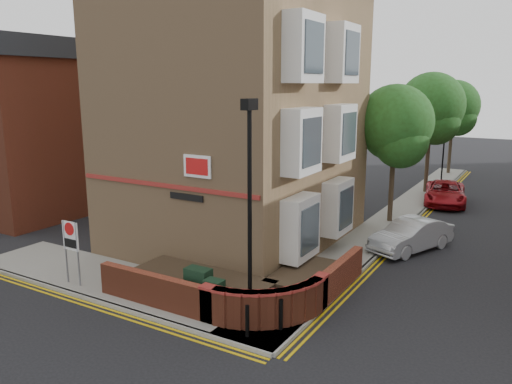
% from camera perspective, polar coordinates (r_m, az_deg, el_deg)
% --- Properties ---
extents(ground, '(120.00, 120.00, 0.00)m').
position_cam_1_polar(ground, '(14.83, -8.69, -15.16)').
color(ground, black).
rests_on(ground, ground).
extents(pavement_corner, '(13.00, 3.00, 0.12)m').
position_cam_1_polar(pavement_corner, '(17.98, -14.44, -10.16)').
color(pavement_corner, gray).
rests_on(pavement_corner, ground).
extents(pavement_main, '(2.00, 32.00, 0.12)m').
position_cam_1_polar(pavement_main, '(27.72, 16.13, -2.31)').
color(pavement_main, gray).
rests_on(pavement_main, ground).
extents(kerb_side, '(13.00, 0.15, 0.12)m').
position_cam_1_polar(kerb_side, '(17.05, -18.06, -11.65)').
color(kerb_side, gray).
rests_on(kerb_side, ground).
extents(kerb_main_near, '(0.15, 32.00, 0.12)m').
position_cam_1_polar(kerb_main_near, '(27.50, 18.14, -2.55)').
color(kerb_main_near, gray).
rests_on(kerb_main_near, ground).
extents(yellow_lines_side, '(13.00, 0.28, 0.01)m').
position_cam_1_polar(yellow_lines_side, '(16.92, -18.69, -12.08)').
color(yellow_lines_side, gold).
rests_on(yellow_lines_side, ground).
extents(yellow_lines_main, '(0.28, 32.00, 0.01)m').
position_cam_1_polar(yellow_lines_main, '(27.47, 18.64, -2.72)').
color(yellow_lines_main, gold).
rests_on(yellow_lines_main, ground).
extents(corner_building, '(8.95, 10.40, 13.60)m').
position_cam_1_polar(corner_building, '(21.36, -1.49, 10.72)').
color(corner_building, tan).
rests_on(corner_building, ground).
extents(garden_wall, '(6.80, 6.00, 1.20)m').
position_cam_1_polar(garden_wall, '(16.63, -3.14, -11.88)').
color(garden_wall, brown).
rests_on(garden_wall, ground).
extents(lamppost, '(0.25, 0.50, 6.30)m').
position_cam_1_polar(lamppost, '(13.67, -0.73, -2.36)').
color(lamppost, black).
rests_on(lamppost, pavement_corner).
extents(utility_cabinet_large, '(0.80, 0.45, 1.20)m').
position_cam_1_polar(utility_cabinet_large, '(15.61, -6.58, -10.73)').
color(utility_cabinet_large, black).
rests_on(utility_cabinet_large, pavement_corner).
extents(utility_cabinet_small, '(0.55, 0.40, 1.10)m').
position_cam_1_polar(utility_cabinet_small, '(14.97, -4.79, -11.93)').
color(utility_cabinet_small, black).
rests_on(utility_cabinet_small, pavement_corner).
extents(bollard_near, '(0.11, 0.11, 0.90)m').
position_cam_1_polar(bollard_near, '(13.81, -1.01, -14.52)').
color(bollard_near, black).
rests_on(bollard_near, pavement_corner).
extents(bollard_far, '(0.11, 0.11, 0.90)m').
position_cam_1_polar(bollard_far, '(14.17, 2.87, -13.81)').
color(bollard_far, black).
rests_on(bollard_far, pavement_corner).
extents(zone_sign, '(0.72, 0.07, 2.20)m').
position_cam_1_polar(zone_sign, '(17.90, -20.41, -5.27)').
color(zone_sign, slate).
rests_on(zone_sign, pavement_corner).
extents(side_building, '(6.40, 10.40, 9.00)m').
position_cam_1_polar(side_building, '(29.72, -21.92, 7.03)').
color(side_building, brown).
rests_on(side_building, ground).
extents(tree_near, '(3.64, 3.65, 6.70)m').
position_cam_1_polar(tree_near, '(25.09, 15.61, 7.01)').
color(tree_near, '#382B1E').
rests_on(tree_near, pavement_main).
extents(tree_mid, '(4.03, 4.03, 7.42)m').
position_cam_1_polar(tree_mid, '(32.83, 19.38, 8.77)').
color(tree_mid, '#382B1E').
rests_on(tree_mid, pavement_main).
extents(tree_far, '(3.81, 3.81, 7.00)m').
position_cam_1_polar(tree_far, '(40.71, 21.63, 8.74)').
color(tree_far, '#382B1E').
rests_on(tree_far, pavement_main).
extents(traffic_light_assembly, '(0.20, 0.16, 4.20)m').
position_cam_1_polar(traffic_light_assembly, '(35.85, 20.68, 5.03)').
color(traffic_light_assembly, black).
rests_on(traffic_light_assembly, pavement_main).
extents(silver_car_near, '(2.88, 4.24, 1.32)m').
position_cam_1_polar(silver_car_near, '(21.71, 17.32, -4.74)').
color(silver_car_near, '#B3B7BC').
rests_on(silver_car_near, ground).
extents(red_car_main, '(2.99, 5.04, 1.31)m').
position_cam_1_polar(red_car_main, '(30.75, 20.80, -0.08)').
color(red_car_main, '#A11118').
rests_on(red_car_main, ground).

